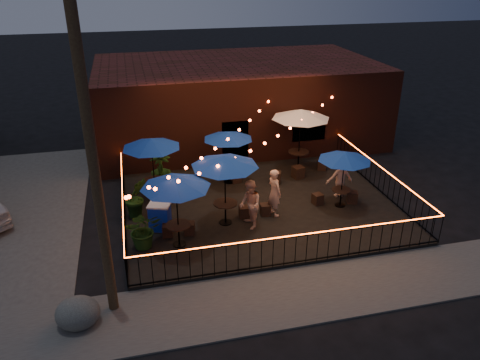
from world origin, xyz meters
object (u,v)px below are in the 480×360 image
at_px(cafe_table_5, 301,115).
at_px(cooler, 160,217).
at_px(cafe_table_3, 228,136).
at_px(cafe_table_2, 225,162).
at_px(cafe_table_4, 345,157).
at_px(cafe_table_1, 151,144).
at_px(utility_pole, 95,175).
at_px(boulder, 78,313).
at_px(cafe_table_0, 176,183).

relative_size(cafe_table_5, cooler, 2.85).
xyz_separation_m(cafe_table_3, cafe_table_5, (3.29, 0.57, 0.48)).
relative_size(cafe_table_2, cafe_table_4, 1.36).
bearing_deg(cafe_table_1, cafe_table_2, -48.79).
height_order(cafe_table_2, cafe_table_4, cafe_table_2).
bearing_deg(utility_pole, cafe_table_2, 42.60).
bearing_deg(cafe_table_5, utility_pole, -137.17).
height_order(utility_pole, cafe_table_4, utility_pole).
relative_size(cafe_table_2, cafe_table_5, 1.09).
relative_size(cafe_table_4, boulder, 2.21).
xyz_separation_m(cafe_table_2, cafe_table_5, (4.12, 3.85, 0.19)).
xyz_separation_m(cafe_table_3, cafe_table_4, (3.67, -3.03, -0.06)).
xyz_separation_m(cafe_table_4, cooler, (-6.78, -0.15, -1.49)).
distance_m(cafe_table_2, boulder, 6.54).
bearing_deg(cafe_table_2, boulder, -139.79).
bearing_deg(cafe_table_4, cafe_table_2, -176.96).
distance_m(cafe_table_2, cafe_table_3, 3.39).
bearing_deg(cafe_table_3, cafe_table_4, -39.54).
distance_m(cafe_table_4, cafe_table_5, 3.67).
bearing_deg(cooler, cafe_table_5, 51.42).
bearing_deg(cooler, utility_pole, -92.54).
bearing_deg(boulder, cafe_table_5, 41.56).
bearing_deg(cafe_table_5, cafe_table_3, -170.11).
bearing_deg(cafe_table_4, cafe_table_1, 160.87).
relative_size(cafe_table_1, cafe_table_5, 1.00).
height_order(cafe_table_2, cafe_table_5, cafe_table_5).
bearing_deg(boulder, cooler, 59.04).
bearing_deg(cafe_table_5, cafe_table_4, -83.98).
xyz_separation_m(cooler, boulder, (-2.45, -4.09, -0.25)).
height_order(cafe_table_0, cooler, cafe_table_0).
distance_m(cafe_table_1, cafe_table_3, 3.17).
xyz_separation_m(cafe_table_1, boulder, (-2.47, -6.58, -2.00)).
relative_size(cafe_table_3, cafe_table_5, 0.87).
height_order(cafe_table_1, cafe_table_3, cafe_table_1).
height_order(cafe_table_3, cooler, cafe_table_3).
xyz_separation_m(cafe_table_1, cafe_table_3, (3.09, 0.69, -0.19)).
relative_size(cafe_table_1, cafe_table_4, 1.25).
distance_m(cafe_table_5, cooler, 7.69).
relative_size(utility_pole, boulder, 7.94).
bearing_deg(cafe_table_1, cafe_table_4, -19.13).
distance_m(cafe_table_3, boulder, 9.33).
bearing_deg(cafe_table_0, cooler, 114.45).
xyz_separation_m(cafe_table_3, boulder, (-5.55, -7.27, -1.81)).
height_order(cafe_table_1, cafe_table_5, cafe_table_5).
bearing_deg(boulder, cafe_table_2, 40.21).
distance_m(cafe_table_1, cafe_table_5, 6.51).
relative_size(cafe_table_4, cooler, 2.30).
bearing_deg(cafe_table_0, boulder, -134.92).
relative_size(cafe_table_0, cafe_table_1, 0.88).
distance_m(cafe_table_2, cooler, 2.93).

